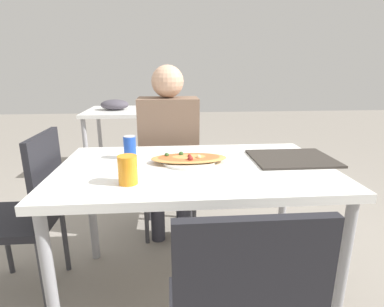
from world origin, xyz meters
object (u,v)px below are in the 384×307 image
pizza_main (189,159)px  soda_can (130,147)px  chair_side_left (29,208)px  drink_glass (128,170)px  chair_far_seated (169,165)px  person_seated (169,140)px  dining_table (195,179)px

pizza_main → soda_can: size_ratio=3.16×
chair_side_left → drink_glass: size_ratio=7.35×
soda_can → drink_glass: 0.37m
soda_can → drink_glass: bearing=-84.7°
chair_far_seated → drink_glass: (-0.18, -0.96, 0.30)m
person_seated → drink_glass: (-0.18, -0.84, 0.07)m
chair_far_seated → chair_side_left: same height
chair_side_left → person_seated: (0.74, 0.56, 0.22)m
person_seated → pizza_main: (0.10, -0.57, 0.03)m
chair_far_seated → person_seated: 0.25m
dining_table → chair_far_seated: chair_far_seated is taller
person_seated → chair_side_left: bearing=37.0°
chair_far_seated → soda_can: 0.69m
chair_side_left → dining_table: bearing=-94.4°
dining_table → chair_far_seated: 0.77m
pizza_main → drink_glass: 0.39m
dining_table → drink_glass: bearing=-144.7°
dining_table → drink_glass: size_ratio=11.05×
person_seated → dining_table: bearing=101.5°
soda_can → drink_glass: size_ratio=1.01×
dining_table → person_seated: (-0.13, 0.63, 0.06)m
dining_table → soda_can: size_ratio=10.92×
chair_side_left → pizza_main: (0.84, -0.01, 0.25)m
person_seated → pizza_main: bearing=100.1°
pizza_main → soda_can: bearing=162.4°
dining_table → drink_glass: 0.40m
pizza_main → drink_glass: (-0.28, -0.27, 0.04)m
chair_far_seated → chair_side_left: 1.00m
soda_can → chair_side_left: bearing=-170.5°
dining_table → soda_can: 0.40m
person_seated → soda_can: person_seated is taller
chair_side_left → drink_glass: 0.70m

